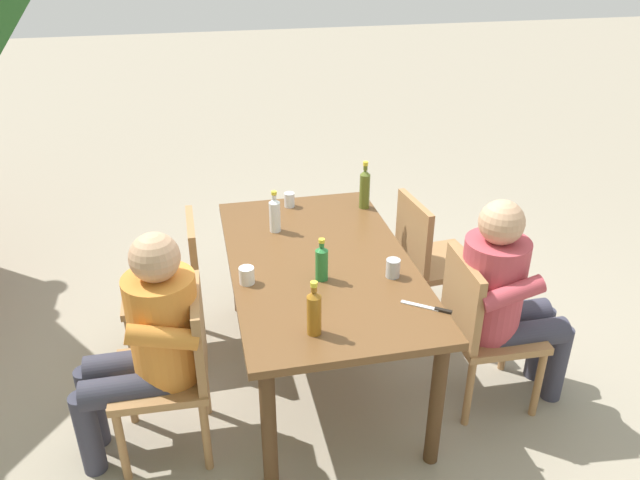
{
  "coord_description": "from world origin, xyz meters",
  "views": [
    {
      "loc": [
        -2.76,
        0.6,
        2.36
      ],
      "look_at": [
        0.0,
        0.0,
        0.87
      ],
      "focal_mm": 34.78,
      "sensor_mm": 36.0,
      "label": 1
    }
  ],
  "objects_px": {
    "person_in_white_shirt": "(148,338)",
    "chair_far_right": "(175,282)",
    "dining_table": "(320,275)",
    "person_in_plaid_shirt": "(505,294)",
    "cup_white": "(247,275)",
    "cup_glass": "(289,200)",
    "bottle_green": "(322,262)",
    "chair_far_left": "(177,365)",
    "bottle_olive": "(365,188)",
    "table_knife": "(430,308)",
    "chair_near_left": "(481,323)",
    "bottle_clear": "(275,214)",
    "chair_near_right": "(429,255)",
    "bottle_amber": "(314,311)",
    "backpack_by_near_side": "(287,239)",
    "cup_steel": "(393,268)"
  },
  "relations": [
    {
      "from": "chair_far_left",
      "to": "table_knife",
      "type": "xyz_separation_m",
      "value": [
        -0.17,
        -1.17,
        0.27
      ]
    },
    {
      "from": "chair_near_left",
      "to": "chair_far_left",
      "type": "bearing_deg",
      "value": 90.2
    },
    {
      "from": "person_in_plaid_shirt",
      "to": "bottle_green",
      "type": "relative_size",
      "value": 5.23
    },
    {
      "from": "chair_far_left",
      "to": "bottle_olive",
      "type": "bearing_deg",
      "value": -50.68
    },
    {
      "from": "cup_glass",
      "to": "table_knife",
      "type": "bearing_deg",
      "value": -160.4
    },
    {
      "from": "chair_far_left",
      "to": "backpack_by_near_side",
      "type": "relative_size",
      "value": 2.2
    },
    {
      "from": "chair_far_left",
      "to": "cup_white",
      "type": "height_order",
      "value": "chair_far_left"
    },
    {
      "from": "cup_white",
      "to": "cup_glass",
      "type": "bearing_deg",
      "value": -22.85
    },
    {
      "from": "person_in_white_shirt",
      "to": "bottle_green",
      "type": "relative_size",
      "value": 5.23
    },
    {
      "from": "chair_far_left",
      "to": "bottle_clear",
      "type": "bearing_deg",
      "value": -37.81
    },
    {
      "from": "chair_far_left",
      "to": "chair_near_right",
      "type": "relative_size",
      "value": 1.0
    },
    {
      "from": "chair_near_right",
      "to": "chair_far_left",
      "type": "bearing_deg",
      "value": 115.64
    },
    {
      "from": "table_knife",
      "to": "backpack_by_near_side",
      "type": "relative_size",
      "value": 0.52
    },
    {
      "from": "chair_far_left",
      "to": "chair_near_left",
      "type": "xyz_separation_m",
      "value": [
        0.01,
        -1.54,
        0.0
      ]
    },
    {
      "from": "person_in_white_shirt",
      "to": "person_in_plaid_shirt",
      "type": "bearing_deg",
      "value": -90.0
    },
    {
      "from": "dining_table",
      "to": "bottle_clear",
      "type": "xyz_separation_m",
      "value": [
        0.39,
        0.18,
        0.19
      ]
    },
    {
      "from": "chair_near_left",
      "to": "person_in_white_shirt",
      "type": "xyz_separation_m",
      "value": [
        -0.0,
        1.65,
        0.17
      ]
    },
    {
      "from": "chair_far_left",
      "to": "bottle_amber",
      "type": "bearing_deg",
      "value": -111.58
    },
    {
      "from": "person_in_plaid_shirt",
      "to": "cup_glass",
      "type": "bearing_deg",
      "value": 40.68
    },
    {
      "from": "chair_near_right",
      "to": "cup_white",
      "type": "bearing_deg",
      "value": 113.52
    },
    {
      "from": "bottle_clear",
      "to": "chair_near_left",
      "type": "bearing_deg",
      "value": -128.57
    },
    {
      "from": "table_knife",
      "to": "bottle_olive",
      "type": "bearing_deg",
      "value": -0.22
    },
    {
      "from": "chair_far_left",
      "to": "chair_near_right",
      "type": "height_order",
      "value": "same"
    },
    {
      "from": "bottle_clear",
      "to": "backpack_by_near_side",
      "type": "height_order",
      "value": "bottle_clear"
    },
    {
      "from": "chair_near_right",
      "to": "table_knife",
      "type": "xyz_separation_m",
      "value": [
        -0.91,
        0.37,
        0.27
      ]
    },
    {
      "from": "person_in_white_shirt",
      "to": "person_in_plaid_shirt",
      "type": "xyz_separation_m",
      "value": [
        0.0,
        -1.76,
        0.0
      ]
    },
    {
      "from": "person_in_white_shirt",
      "to": "chair_far_right",
      "type": "bearing_deg",
      "value": -8.35
    },
    {
      "from": "bottle_green",
      "to": "chair_far_right",
      "type": "bearing_deg",
      "value": 52.81
    },
    {
      "from": "bottle_amber",
      "to": "chair_near_right",
      "type": "bearing_deg",
      "value": -43.44
    },
    {
      "from": "cup_glass",
      "to": "person_in_white_shirt",
      "type": "bearing_deg",
      "value": 142.05
    },
    {
      "from": "cup_white",
      "to": "table_knife",
      "type": "height_order",
      "value": "cup_white"
    },
    {
      "from": "chair_near_right",
      "to": "cup_steel",
      "type": "xyz_separation_m",
      "value": [
        -0.6,
        0.45,
        0.31
      ]
    },
    {
      "from": "table_knife",
      "to": "bottle_green",
      "type": "bearing_deg",
      "value": 50.24
    },
    {
      "from": "cup_steel",
      "to": "person_in_plaid_shirt",
      "type": "bearing_deg",
      "value": -103.68
    },
    {
      "from": "person_in_white_shirt",
      "to": "chair_near_left",
      "type": "bearing_deg",
      "value": -89.91
    },
    {
      "from": "bottle_amber",
      "to": "bottle_olive",
      "type": "xyz_separation_m",
      "value": [
        1.2,
        -0.56,
        0.02
      ]
    },
    {
      "from": "cup_white",
      "to": "cup_steel",
      "type": "relative_size",
      "value": 0.9
    },
    {
      "from": "bottle_olive",
      "to": "chair_near_left",
      "type": "bearing_deg",
      "value": -159.2
    },
    {
      "from": "bottle_green",
      "to": "dining_table",
      "type": "bearing_deg",
      "value": -9.68
    },
    {
      "from": "chair_near_left",
      "to": "bottle_clear",
      "type": "relative_size",
      "value": 3.53
    },
    {
      "from": "chair_far_right",
      "to": "bottle_amber",
      "type": "bearing_deg",
      "value": -148.3
    },
    {
      "from": "dining_table",
      "to": "person_in_plaid_shirt",
      "type": "relative_size",
      "value": 1.4
    },
    {
      "from": "chair_far_left",
      "to": "chair_near_left",
      "type": "distance_m",
      "value": 1.54
    },
    {
      "from": "bottle_olive",
      "to": "cup_steel",
      "type": "xyz_separation_m",
      "value": [
        -0.82,
        0.08,
        -0.08
      ]
    },
    {
      "from": "cup_white",
      "to": "backpack_by_near_side",
      "type": "height_order",
      "value": "cup_white"
    },
    {
      "from": "chair_near_left",
      "to": "bottle_olive",
      "type": "xyz_separation_m",
      "value": [
        0.96,
        0.36,
        0.39
      ]
    },
    {
      "from": "chair_far_right",
      "to": "bottle_olive",
      "type": "height_order",
      "value": "bottle_olive"
    },
    {
      "from": "person_in_white_shirt",
      "to": "chair_far_left",
      "type": "bearing_deg",
      "value": -91.52
    },
    {
      "from": "person_in_plaid_shirt",
      "to": "bottle_olive",
      "type": "bearing_deg",
      "value": 26.23
    },
    {
      "from": "dining_table",
      "to": "person_in_plaid_shirt",
      "type": "height_order",
      "value": "person_in_plaid_shirt"
    }
  ]
}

